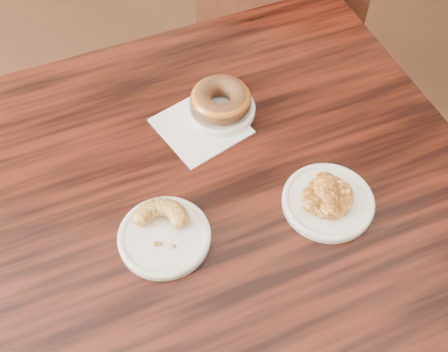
{
  "coord_description": "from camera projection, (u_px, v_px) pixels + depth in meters",
  "views": [
    {
      "loc": [
        0.04,
        -0.3,
        1.61
      ],
      "look_at": [
        0.1,
        0.29,
        0.8
      ],
      "focal_mm": 45.0,
      "sensor_mm": 36.0,
      "label": 1
    }
  ],
  "objects": [
    {
      "name": "plate_donut",
      "position": [
        221.0,
        109.0,
        1.15
      ],
      "size": [
        0.14,
        0.14,
        0.01
      ],
      "primitive_type": "cylinder",
      "color": "silver",
      "rests_on": "napkin"
    },
    {
      "name": "chair_far",
      "position": [
        281.0,
        22.0,
        1.79
      ],
      "size": [
        0.6,
        0.6,
        0.9
      ],
      "primitive_type": null,
      "rotation": [
        0.0,
        0.0,
        2.88
      ],
      "color": "black",
      "rests_on": "floor"
    },
    {
      "name": "cruller_fragment",
      "position": [
        163.0,
        231.0,
        0.96
      ],
      "size": [
        0.12,
        0.12,
        0.03
      ],
      "primitive_type": null,
      "color": "brown",
      "rests_on": "plate_cruller"
    },
    {
      "name": "napkin",
      "position": [
        201.0,
        126.0,
        1.13
      ],
      "size": [
        0.22,
        0.22,
        0.0
      ],
      "primitive_type": "cube",
      "rotation": [
        0.0,
        0.0,
        0.54
      ],
      "color": "white",
      "rests_on": "cafe_table"
    },
    {
      "name": "plate_fritter",
      "position": [
        328.0,
        202.0,
        1.02
      ],
      "size": [
        0.17,
        0.17,
        0.01
      ],
      "primitive_type": "cylinder",
      "color": "silver",
      "rests_on": "cafe_table"
    },
    {
      "name": "glazed_donut",
      "position": [
        221.0,
        100.0,
        1.13
      ],
      "size": [
        0.12,
        0.12,
        0.04
      ],
      "primitive_type": "torus",
      "color": "#9B5C16",
      "rests_on": "plate_donut"
    },
    {
      "name": "cafe_table",
      "position": [
        230.0,
        279.0,
        1.35
      ],
      "size": [
        1.18,
        1.18,
        0.75
      ],
      "primitive_type": "cube",
      "rotation": [
        0.0,
        0.0,
        0.29
      ],
      "color": "black",
      "rests_on": "floor"
    },
    {
      "name": "apple_fritter",
      "position": [
        330.0,
        196.0,
        1.01
      ],
      "size": [
        0.12,
        0.12,
        0.03
      ],
      "primitive_type": null,
      "color": "#452207",
      "rests_on": "plate_fritter"
    },
    {
      "name": "plate_cruller",
      "position": [
        164.0,
        237.0,
        0.98
      ],
      "size": [
        0.16,
        0.16,
        0.01
      ],
      "primitive_type": "cylinder",
      "color": "white",
      "rests_on": "cafe_table"
    }
  ]
}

